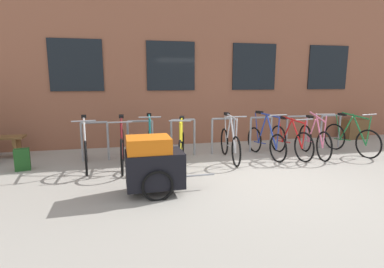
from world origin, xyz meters
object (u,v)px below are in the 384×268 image
Objects in this scene: bicycle_blue at (265,141)px; backpack at (22,160)px; bicycle_teal at (150,146)px; bicycle_maroon at (122,148)px; bicycle_red at (290,141)px; bicycle_silver at (230,143)px; bicycle_white at (86,149)px; bike_trailer at (153,164)px; bicycle_pink at (314,140)px; bicycle_yellow at (181,147)px; planter_box at (354,129)px; bicycle_green at (350,138)px.

backpack is (-5.28, 0.04, -0.15)m from bicycle_blue.
bicycle_blue is at bearing -0.06° from bicycle_teal.
bicycle_red is (3.90, 0.06, -0.03)m from bicycle_maroon.
bicycle_silver is 2.39m from bicycle_maroon.
bicycle_silver is at bearing -1.33° from bicycle_white.
bicycle_red is 0.99× the size of bicycle_white.
bicycle_red is 1.16× the size of bike_trailer.
bicycle_blue reaches higher than bike_trailer.
bicycle_silver is at bearing 177.18° from bicycle_pink.
bicycle_silver is 1.14m from bicycle_yellow.
backpack is at bearing 176.12° from bicycle_yellow.
bicycle_blue is 3.74× the size of backpack.
planter_box is (6.41, 1.42, -0.08)m from bicycle_teal.
bicycle_maroon is 1.25× the size of bike_trailer.
bicycle_silver is 2.09m from bicycle_pink.
bicycle_maroon reaches higher than bike_trailer.
bicycle_pink reaches higher than backpack.
backpack is at bearing 178.33° from bicycle_green.
bicycle_white reaches higher than bicycle_maroon.
bicycle_teal is 6.57m from planter_box.
bicycle_maroon is 0.61m from bicycle_teal.
bicycle_teal is at bearing 164.55° from bicycle_yellow.
bike_trailer is at bearing -147.62° from bicycle_blue.
backpack is at bearing 178.27° from bicycle_silver.
bicycle_green reaches higher than planter_box.
bicycle_yellow reaches higher than bike_trailer.
bicycle_pink is (4.47, -0.03, -0.02)m from bicycle_maroon.
bicycle_silver is 2.55m from bike_trailer.
bicycle_pink is (3.23, -0.02, 0.01)m from bicycle_yellow.
bicycle_teal is (-1.80, 0.10, 0.00)m from bicycle_silver.
bicycle_blue is 0.99× the size of bicycle_teal.
bicycle_green is (5.50, -0.01, -0.02)m from bicycle_maroon.
planter_box reaches higher than backpack.
bicycle_maroon reaches higher than backpack.
bicycle_red is at bearing -153.87° from planter_box.
bicycle_white is 2.45× the size of planter_box.
bicycle_silver is 1.00× the size of bicycle_red.
bicycle_teal is at bearing 16.09° from bicycle_maroon.
bicycle_teal reaches higher than bicycle_yellow.
bicycle_maroon is 4.47m from bicycle_pink.
bicycle_teal is 1.14× the size of bike_trailer.
bicycle_silver is 1.02× the size of bicycle_green.
bicycle_maroon reaches higher than planter_box.
bicycle_yellow is (-2.06, -0.18, -0.01)m from bicycle_blue.
bicycle_pink is 3.89m from bicycle_teal.
bicycle_teal is at bearing 177.88° from bicycle_green.
bicycle_green is 1.14× the size of bike_trailer.
bicycle_teal reaches higher than bicycle_maroon.
bicycle_silver reaches higher than bike_trailer.
bicycle_yellow is at bearing 179.71° from bicycle_pink.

